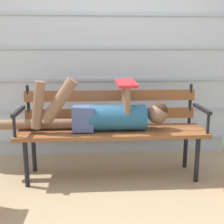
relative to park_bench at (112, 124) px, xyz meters
The scene contains 4 objects.
ground_plane 0.57m from the park_bench, 90.00° to the right, with size 12.00×12.00×0.00m, color tan.
house_siding 0.96m from the park_bench, 90.00° to the left, with size 5.32×0.08×2.53m.
park_bench is the anchor object (origin of this frame).
reclining_person 0.17m from the park_bench, 145.99° to the right, with size 1.75×0.26×0.53m.
Camera 1 is at (-0.17, -2.54, 1.26)m, focal length 46.50 mm.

